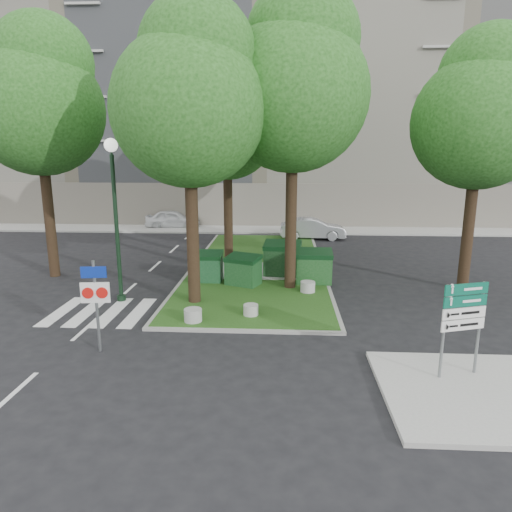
# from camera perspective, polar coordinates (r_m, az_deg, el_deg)

# --- Properties ---
(ground) EXTENTS (120.00, 120.00, 0.00)m
(ground) POSITION_cam_1_polar(r_m,az_deg,el_deg) (14.39, -3.59, -9.38)
(ground) COLOR black
(ground) RESTS_ON ground
(median_island) EXTENTS (6.00, 16.00, 0.12)m
(median_island) POSITION_cam_1_polar(r_m,az_deg,el_deg) (21.92, 0.18, -1.31)
(median_island) COLOR #1F4714
(median_island) RESTS_ON ground
(median_kerb) EXTENTS (6.30, 16.30, 0.10)m
(median_kerb) POSITION_cam_1_polar(r_m,az_deg,el_deg) (21.92, 0.18, -1.33)
(median_kerb) COLOR gray
(median_kerb) RESTS_ON ground
(sidewalk_corner) EXTENTS (5.00, 4.00, 0.12)m
(sidewalk_corner) POSITION_cam_1_polar(r_m,az_deg,el_deg) (12.13, 27.47, -15.08)
(sidewalk_corner) COLOR #999993
(sidewalk_corner) RESTS_ON ground
(building_sidewalk) EXTENTS (42.00, 3.00, 0.12)m
(building_sidewalk) POSITION_cam_1_polar(r_m,az_deg,el_deg) (32.21, 0.31, 3.31)
(building_sidewalk) COLOR #999993
(building_sidewalk) RESTS_ON ground
(zebra_crossing) EXTENTS (5.00, 3.00, 0.01)m
(zebra_crossing) POSITION_cam_1_polar(r_m,az_deg,el_deg) (16.59, -16.02, -6.77)
(zebra_crossing) COLOR silver
(zebra_crossing) RESTS_ON ground
(apartment_building) EXTENTS (41.00, 12.00, 16.00)m
(apartment_building) POSITION_cam_1_polar(r_m,az_deg,el_deg) (39.33, 0.92, 16.66)
(apartment_building) COLOR tan
(apartment_building) RESTS_ON ground
(tree_median_near_left) EXTENTS (5.20, 5.20, 10.53)m
(tree_median_near_left) POSITION_cam_1_polar(r_m,az_deg,el_deg) (16.17, -8.11, 19.42)
(tree_median_near_left) COLOR black
(tree_median_near_left) RESTS_ON ground
(tree_median_near_right) EXTENTS (5.60, 5.60, 11.46)m
(tree_median_near_right) POSITION_cam_1_polar(r_m,az_deg,el_deg) (17.95, 4.99, 20.99)
(tree_median_near_right) COLOR black
(tree_median_near_right) RESTS_ON ground
(tree_median_mid) EXTENTS (4.80, 4.80, 9.99)m
(tree_median_mid) POSITION_cam_1_polar(r_m,az_deg,el_deg) (22.47, -3.41, 16.81)
(tree_median_mid) COLOR black
(tree_median_mid) RESTS_ON ground
(tree_median_far) EXTENTS (5.80, 5.80, 11.93)m
(tree_median_far) POSITION_cam_1_polar(r_m,az_deg,el_deg) (25.44, 4.99, 19.37)
(tree_median_far) COLOR black
(tree_median_far) RESTS_ON ground
(tree_street_left) EXTENTS (5.40, 5.40, 11.00)m
(tree_street_left) POSITION_cam_1_polar(r_m,az_deg,el_deg) (21.85, -25.41, 17.52)
(tree_street_left) COLOR black
(tree_street_left) RESTS_ON ground
(tree_street_right) EXTENTS (5.00, 5.00, 10.06)m
(tree_street_right) POSITION_cam_1_polar(r_m,az_deg,el_deg) (19.78, 26.48, 16.07)
(tree_street_right) COLOR black
(tree_street_right) RESTS_ON ground
(dumpster_a) EXTENTS (1.37, 0.96, 1.27)m
(dumpster_a) POSITION_cam_1_polar(r_m,az_deg,el_deg) (19.31, -6.23, -1.32)
(dumpster_a) COLOR #103E1D
(dumpster_a) RESTS_ON median_island
(dumpster_b) EXTENTS (1.61, 1.39, 1.25)m
(dumpster_b) POSITION_cam_1_polar(r_m,az_deg,el_deg) (18.65, -1.61, -1.78)
(dumpster_b) COLOR #123E18
(dumpster_b) RESTS_ON median_island
(dumpster_c) EXTENTS (1.73, 1.30, 1.51)m
(dumpster_c) POSITION_cam_1_polar(r_m,az_deg,el_deg) (20.13, 3.32, -0.33)
(dumpster_c) COLOR black
(dumpster_c) RESTS_ON median_island
(dumpster_d) EXTENTS (1.52, 1.08, 1.39)m
(dumpster_d) POSITION_cam_1_polar(r_m,az_deg,el_deg) (19.11, 7.24, -1.31)
(dumpster_d) COLOR #144116
(dumpster_d) RESTS_ON median_island
(bollard_left) EXTENTS (0.57, 0.57, 0.41)m
(bollard_left) POSITION_cam_1_polar(r_m,az_deg,el_deg) (14.91, -7.88, -7.33)
(bollard_left) COLOR #989A95
(bollard_left) RESTS_ON median_island
(bollard_right) EXTENTS (0.57, 0.57, 0.41)m
(bollard_right) POSITION_cam_1_polar(r_m,az_deg,el_deg) (17.88, 6.49, -3.83)
(bollard_right) COLOR #A09F9B
(bollard_right) RESTS_ON median_island
(bollard_mid) EXTENTS (0.50, 0.50, 0.36)m
(bollard_mid) POSITION_cam_1_polar(r_m,az_deg,el_deg) (15.32, -0.65, -6.74)
(bollard_mid) COLOR #A1A19B
(bollard_mid) RESTS_ON median_island
(litter_bin) EXTENTS (0.46, 0.46, 0.80)m
(litter_bin) POSITION_cam_1_polar(r_m,az_deg,el_deg) (21.90, 4.36, -0.12)
(litter_bin) COLOR #B0BE16
(litter_bin) RESTS_ON median_island
(street_lamp) EXTENTS (0.47, 0.47, 5.91)m
(street_lamp) POSITION_cam_1_polar(r_m,az_deg,el_deg) (17.13, -17.24, 6.53)
(street_lamp) COLOR black
(street_lamp) RESTS_ON ground
(traffic_sign_pole) EXTENTS (0.78, 0.13, 2.61)m
(traffic_sign_pole) POSITION_cam_1_polar(r_m,az_deg,el_deg) (13.19, -19.40, -4.50)
(traffic_sign_pole) COLOR slate
(traffic_sign_pole) RESTS_ON ground
(directional_sign) EXTENTS (1.12, 0.38, 2.33)m
(directional_sign) POSITION_cam_1_polar(r_m,az_deg,el_deg) (11.98, 24.47, -6.72)
(directional_sign) COLOR slate
(directional_sign) RESTS_ON sidewalk_corner
(car_white) EXTENTS (3.99, 1.84, 1.32)m
(car_white) POSITION_cam_1_polar(r_m,az_deg,el_deg) (33.75, -10.36, 4.58)
(car_white) COLOR white
(car_white) RESTS_ON ground
(car_silver) EXTENTS (4.11, 1.46, 1.35)m
(car_silver) POSITION_cam_1_polar(r_m,az_deg,el_deg) (29.17, 7.10, 3.42)
(car_silver) COLOR #999BA0
(car_silver) RESTS_ON ground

